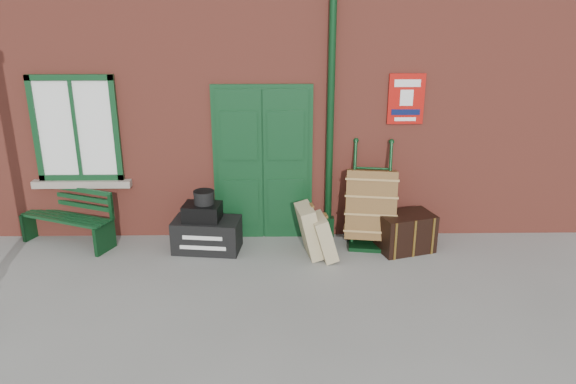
{
  "coord_description": "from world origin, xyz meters",
  "views": [
    {
      "loc": [
        -0.07,
        -6.25,
        3.44
      ],
      "look_at": [
        0.05,
        0.6,
        1.0
      ],
      "focal_mm": 35.0,
      "sensor_mm": 36.0,
      "label": 1
    }
  ],
  "objects_px": {
    "dark_trunk": "(405,232)",
    "houdini_trunk": "(207,235)",
    "porter_trolley": "(371,206)",
    "bench": "(69,215)"
  },
  "relations": [
    {
      "from": "houdini_trunk",
      "to": "porter_trolley",
      "type": "bearing_deg",
      "value": 12.85
    },
    {
      "from": "houdini_trunk",
      "to": "porter_trolley",
      "type": "height_order",
      "value": "porter_trolley"
    },
    {
      "from": "bench",
      "to": "porter_trolley",
      "type": "relative_size",
      "value": 0.97
    },
    {
      "from": "houdini_trunk",
      "to": "porter_trolley",
      "type": "xyz_separation_m",
      "value": [
        2.33,
        0.24,
        0.34
      ]
    },
    {
      "from": "houdini_trunk",
      "to": "bench",
      "type": "bearing_deg",
      "value": 178.76
    },
    {
      "from": "porter_trolley",
      "to": "dark_trunk",
      "type": "relative_size",
      "value": 1.96
    },
    {
      "from": "dark_trunk",
      "to": "houdini_trunk",
      "type": "bearing_deg",
      "value": 161.76
    },
    {
      "from": "porter_trolley",
      "to": "bench",
      "type": "bearing_deg",
      "value": -172.29
    },
    {
      "from": "houdini_trunk",
      "to": "dark_trunk",
      "type": "height_order",
      "value": "dark_trunk"
    },
    {
      "from": "porter_trolley",
      "to": "houdini_trunk",
      "type": "bearing_deg",
      "value": -165.76
    }
  ]
}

